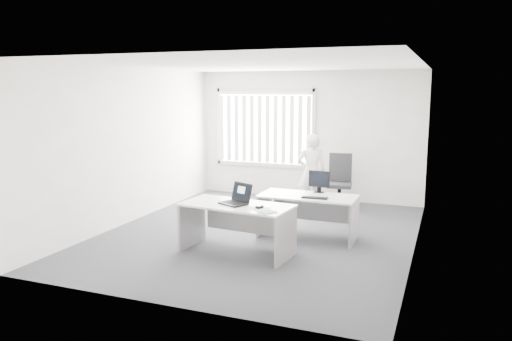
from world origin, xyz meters
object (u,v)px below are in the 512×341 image
at_px(person, 311,172).
at_px(office_chair, 339,191).
at_px(laptop, 233,194).
at_px(monitor, 319,182).
at_px(desk_far, 308,207).
at_px(desk_near, 237,218).

bearing_deg(person, office_chair, -162.01).
xyz_separation_m(office_chair, laptop, (-0.87, -3.41, 0.55)).
relative_size(office_chair, monitor, 3.03).
xyz_separation_m(desk_far, monitor, (0.11, 0.28, 0.38)).
relative_size(desk_far, laptop, 4.01).
bearing_deg(monitor, desk_far, -107.30).
bearing_deg(office_chair, desk_far, -99.96).
height_order(desk_far, laptop, laptop).
height_order(desk_near, monitor, monitor).
bearing_deg(laptop, desk_near, 61.76).
bearing_deg(person, desk_far, 79.98).
bearing_deg(person, monitor, 86.15).
xyz_separation_m(office_chair, person, (-0.49, -0.43, 0.43)).
distance_m(desk_far, office_chair, 2.26).
bearing_deg(monitor, desk_near, -117.74).
xyz_separation_m(person, monitor, (0.55, -1.54, 0.12)).
xyz_separation_m(desk_near, laptop, (-0.04, -0.03, 0.36)).
relative_size(office_chair, person, 0.72).
height_order(desk_far, person, person).
xyz_separation_m(desk_far, laptop, (-0.81, -1.16, 0.38)).
distance_m(laptop, monitor, 1.72).
xyz_separation_m(desk_near, person, (0.34, 2.96, 0.24)).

